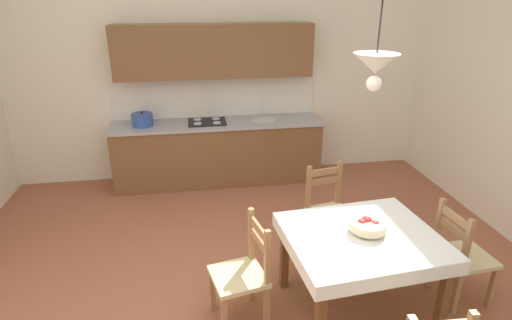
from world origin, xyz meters
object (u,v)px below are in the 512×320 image
(dining_chair_window_side, at_px, (461,256))
(kitchen_cabinetry, at_px, (217,124))
(dining_chair_tv_side, at_px, (243,274))
(fruit_bowl, at_px, (368,225))
(dining_table, at_px, (361,248))
(dining_chair_kitchen_side, at_px, (329,212))
(pendant_lamp, at_px, (376,65))

(dining_chair_window_side, bearing_deg, kitchen_cabinetry, 123.30)
(dining_chair_tv_side, relative_size, fruit_bowl, 3.10)
(dining_table, distance_m, fruit_bowl, 0.20)
(kitchen_cabinetry, bearing_deg, dining_chair_tv_side, -90.21)
(dining_chair_window_side, xyz_separation_m, fruit_bowl, (-0.88, 0.05, 0.37))
(dining_chair_kitchen_side, height_order, dining_chair_tv_side, same)
(dining_chair_tv_side, xyz_separation_m, dining_chair_window_side, (1.92, -0.06, 0.00))
(kitchen_cabinetry, bearing_deg, dining_chair_window_side, -56.70)
(fruit_bowl, bearing_deg, dining_chair_kitchen_side, 90.35)
(dining_chair_kitchen_side, relative_size, dining_chair_window_side, 1.00)
(dining_table, xyz_separation_m, fruit_bowl, (0.05, 0.04, 0.19))
(dining_chair_window_side, relative_size, fruit_bowl, 3.10)
(dining_chair_window_side, xyz_separation_m, pendant_lamp, (-0.97, 0.04, 1.67))
(dining_table, distance_m, dining_chair_kitchen_side, 0.95)
(kitchen_cabinetry, xyz_separation_m, fruit_bowl, (1.02, -2.85, -0.04))
(dining_table, bearing_deg, dining_chair_kitchen_side, 86.99)
(kitchen_cabinetry, relative_size, pendant_lamp, 3.63)
(kitchen_cabinetry, distance_m, dining_table, 3.06)
(kitchen_cabinetry, relative_size, fruit_bowl, 9.74)
(dining_chair_kitchen_side, bearing_deg, dining_chair_tv_side, -139.26)
(dining_chair_kitchen_side, relative_size, dining_chair_tv_side, 1.00)
(dining_table, distance_m, pendant_lamp, 1.49)
(dining_table, height_order, dining_chair_tv_side, dining_chair_tv_side)
(kitchen_cabinetry, xyz_separation_m, dining_table, (0.97, -2.89, -0.23))
(dining_chair_window_side, distance_m, fruit_bowl, 0.96)
(dining_chair_window_side, bearing_deg, dining_chair_tv_side, 178.21)
(dining_chair_window_side, bearing_deg, fruit_bowl, 176.96)
(pendant_lamp, bearing_deg, dining_table, -42.25)
(kitchen_cabinetry, bearing_deg, pendant_lamp, -71.89)
(dining_table, distance_m, dining_chair_tv_side, 1.00)
(dining_chair_kitchen_side, height_order, pendant_lamp, pendant_lamp)
(kitchen_cabinetry, bearing_deg, dining_table, -71.51)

